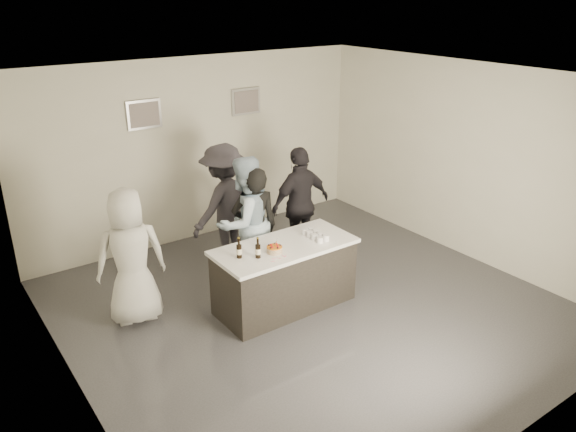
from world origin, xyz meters
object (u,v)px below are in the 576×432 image
Objects in this scene: person_guest_right at (300,204)px; person_main_blue at (245,222)px; bar_counter at (285,276)px; person_main_black at (255,228)px; person_guest_left at (131,257)px; beer_bottle_b at (258,248)px; cake at (274,250)px; beer_bottle_a at (239,248)px; person_guest_back at (224,205)px.

person_main_blue is at bearing 8.95° from person_guest_right.
bar_counter is 1.05× the size of person_main_black.
person_guest_left is (-1.73, 0.13, 0.00)m from person_main_black.
bar_counter is 7.15× the size of beer_bottle_b.
person_guest_right is (1.28, 1.16, -0.04)m from cake.
person_main_blue is (0.15, 0.96, 0.01)m from cake.
bar_counter is at bearing 43.83° from person_guest_right.
person_main_blue is at bearing 54.69° from beer_bottle_a.
person_guest_back is at bearing 88.47° from bar_counter.
person_guest_back is at bearing -74.54° from person_main_black.
person_guest_back is at bearing 81.07° from cake.
cake is 0.97m from person_main_blue.
cake is at bearing 92.16° from person_main_black.
person_main_black is 0.90m from person_guest_back.
beer_bottle_b is 1.82m from person_guest_back.
person_guest_right is at bearing 133.20° from person_guest_back.
person_main_blue reaches higher than person_guest_left.
person_main_blue is 0.79m from person_guest_back.
beer_bottle_b is at bearing 78.00° from person_main_black.
bar_counter is 0.76m from beer_bottle_b.
beer_bottle_b is at bearing -35.34° from beer_bottle_a.
person_main_blue is (-0.08, 0.13, 0.06)m from person_main_black.
person_main_blue is (0.59, 0.83, -0.09)m from beer_bottle_a.
person_main_blue reaches higher than person_guest_back.
person_main_black is at bearing 74.28° from cake.
person_guest_back reaches higher than beer_bottle_a.
person_guest_left reaches higher than beer_bottle_a.
person_guest_left reaches higher than cake.
person_main_blue is at bearing 67.44° from beer_bottle_b.
person_main_black is 1.10m from person_guest_right.
person_guest_left is at bearing 147.39° from cake.
person_guest_back is (0.04, 1.63, 0.49)m from bar_counter.
beer_bottle_b is at bearing 36.04° from person_guest_right.
person_main_black is (0.48, 0.84, -0.15)m from beer_bottle_b.
beer_bottle_b reaches higher than cake.
beer_bottle_a is at bearing 154.31° from person_guest_left.
person_guest_back is (0.04, 0.90, 0.05)m from person_main_black.
bar_counter is 1.56m from person_guest_right.
person_guest_back is at bearing -144.07° from person_guest_left.
person_guest_right is at bearing -144.47° from person_main_black.
person_guest_left is (-1.06, 0.83, -0.15)m from beer_bottle_a.
person_guest_right is (1.12, 0.21, -0.04)m from person_main_blue.
person_guest_right is (2.78, 0.21, 0.01)m from person_guest_left.
person_main_blue is 1.65m from person_guest_left.
beer_bottle_a is at bearing 163.47° from cake.
beer_bottle_b is 0.14× the size of person_main_blue.
person_guest_left is at bearing 142.44° from beer_bottle_b.
person_guest_right reaches higher than bar_counter.
person_main_black is 1.00× the size of person_guest_left.
person_guest_back reaches higher than bar_counter.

